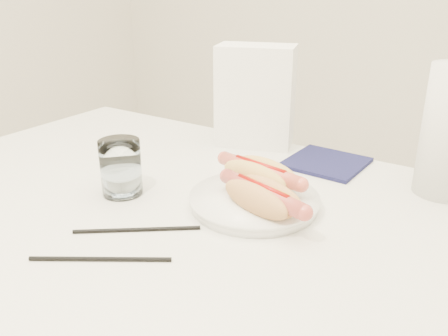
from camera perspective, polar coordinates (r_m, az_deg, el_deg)
The scene contains 9 objects.
table at distance 0.90m, azimuth -5.66°, elevation -7.33°, with size 1.20×0.80×0.75m.
plate at distance 0.84m, azimuth 3.62°, elevation -4.13°, with size 0.22×0.22×0.02m, color white.
hotdog_left at distance 0.87m, azimuth 4.34°, elevation -0.77°, with size 0.18×0.10×0.05m.
hotdog_right at distance 0.78m, azimuth 4.63°, elevation -3.49°, with size 0.18×0.11×0.05m.
water_glass at distance 0.89m, azimuth -12.28°, elevation 0.07°, with size 0.08×0.08×0.10m, color silver.
chopstick_near at distance 0.78m, azimuth -10.39°, elevation -7.28°, with size 0.01×0.01×0.20m, color black.
chopstick_far at distance 0.71m, azimuth -14.63°, elevation -10.51°, with size 0.01×0.01×0.20m, color black.
napkin_box at distance 1.12m, azimuth 3.80°, elevation 8.58°, with size 0.18×0.10×0.23m, color white.
navy_napkin at distance 1.05m, azimuth 12.15°, elevation 0.64°, with size 0.15×0.15×0.01m, color #13143D.
Camera 1 is at (0.50, -0.60, 1.13)m, focal length 38.11 mm.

